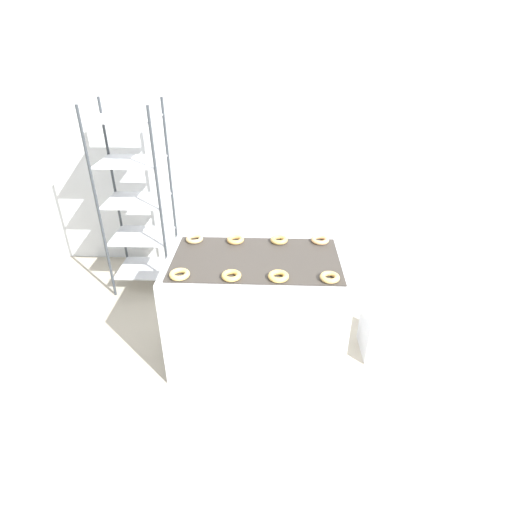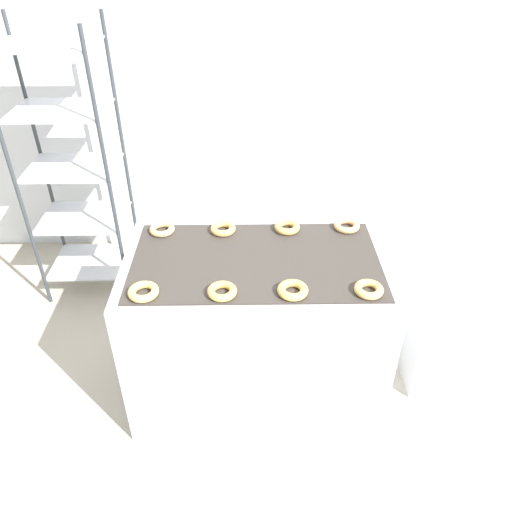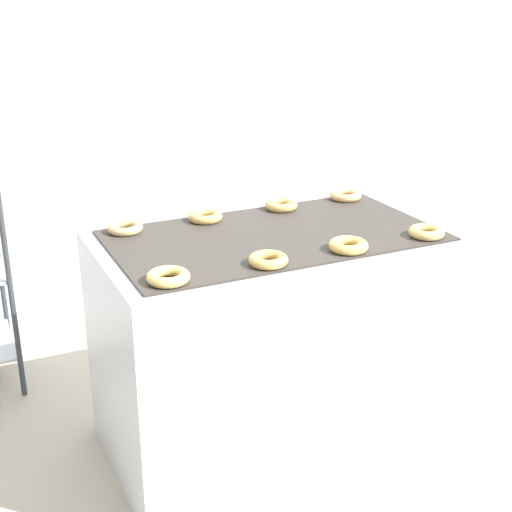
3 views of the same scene
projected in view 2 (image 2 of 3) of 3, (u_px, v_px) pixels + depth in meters
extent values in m
plane|color=#B2A893|center=(258.00, 485.00, 2.34)|extent=(14.00, 14.00, 0.00)
cube|color=silver|center=(253.00, 61.00, 3.28)|extent=(8.00, 0.05, 2.80)
cube|color=silver|center=(256.00, 327.00, 2.60)|extent=(1.26, 0.73, 0.85)
cube|color=#38332D|center=(256.00, 260.00, 2.35)|extent=(1.16, 0.64, 0.01)
cube|color=#262628|center=(334.00, 348.00, 2.24)|extent=(0.12, 0.07, 0.10)
cylinder|color=#33383D|center=(16.00, 186.00, 2.93)|extent=(0.02, 0.02, 1.76)
cylinder|color=#33383D|center=(109.00, 185.00, 2.94)|extent=(0.02, 0.02, 1.76)
cylinder|color=#33383D|center=(41.00, 156.00, 3.29)|extent=(0.02, 0.02, 1.76)
cylinder|color=#33383D|center=(124.00, 156.00, 3.30)|extent=(0.02, 0.02, 1.76)
cube|color=#B7BABF|center=(94.00, 262.00, 3.52)|extent=(0.55, 0.44, 0.01)
cube|color=#B7BABF|center=(84.00, 217.00, 3.31)|extent=(0.55, 0.44, 0.01)
cube|color=#B7BABF|center=(73.00, 167.00, 3.11)|extent=(0.55, 0.44, 0.01)
cube|color=#B7BABF|center=(60.00, 110.00, 2.90)|extent=(0.55, 0.44, 0.01)
cube|color=#B7BABF|center=(45.00, 44.00, 2.70)|extent=(0.55, 0.44, 0.01)
cube|color=silver|center=(435.00, 349.00, 2.78)|extent=(0.31, 0.33, 0.41)
torus|color=#E7BF68|center=(143.00, 292.00, 2.13)|extent=(0.13, 0.13, 0.03)
torus|color=#E7B55A|center=(222.00, 291.00, 2.13)|extent=(0.13, 0.13, 0.03)
torus|color=#E9BB5D|center=(293.00, 290.00, 2.13)|extent=(0.13, 0.13, 0.04)
torus|color=#DDB164|center=(369.00, 289.00, 2.14)|extent=(0.13, 0.13, 0.03)
torus|color=tan|center=(162.00, 229.00, 2.55)|extent=(0.13, 0.13, 0.03)
torus|color=#E4A95B|center=(223.00, 229.00, 2.55)|extent=(0.13, 0.13, 0.03)
torus|color=tan|center=(287.00, 227.00, 2.56)|extent=(0.13, 0.13, 0.04)
torus|color=#ECB071|center=(347.00, 226.00, 2.57)|extent=(0.13, 0.13, 0.03)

